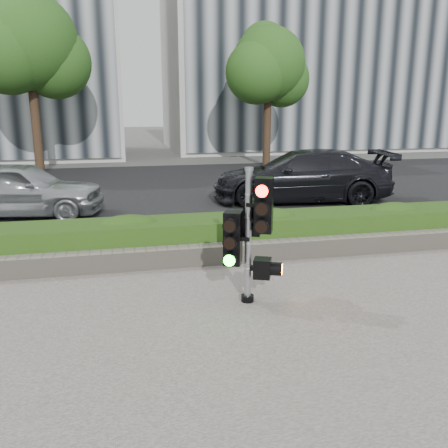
% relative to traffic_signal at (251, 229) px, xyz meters
% --- Properties ---
extents(ground, '(120.00, 120.00, 0.00)m').
position_rel_traffic_signal_xyz_m(ground, '(-0.44, -0.13, -1.11)').
color(ground, '#51514C').
rests_on(ground, ground).
extents(sidewalk, '(16.00, 11.00, 0.03)m').
position_rel_traffic_signal_xyz_m(sidewalk, '(-0.44, -2.63, -1.09)').
color(sidewalk, '#9E9389').
rests_on(sidewalk, ground).
extents(road, '(60.00, 13.00, 0.02)m').
position_rel_traffic_signal_xyz_m(road, '(-0.44, 9.87, -1.10)').
color(road, black).
rests_on(road, ground).
extents(curb, '(60.00, 0.25, 0.12)m').
position_rel_traffic_signal_xyz_m(curb, '(-0.44, 3.02, -1.05)').
color(curb, gray).
rests_on(curb, ground).
extents(stone_wall, '(12.00, 0.32, 0.34)m').
position_rel_traffic_signal_xyz_m(stone_wall, '(-0.44, 1.77, -0.91)').
color(stone_wall, gray).
rests_on(stone_wall, sidewalk).
extents(hedge, '(12.00, 1.00, 0.68)m').
position_rel_traffic_signal_xyz_m(hedge, '(-0.44, 2.42, -0.74)').
color(hedge, '#497724').
rests_on(hedge, sidewalk).
extents(building_right, '(18.00, 10.00, 12.00)m').
position_rel_traffic_signal_xyz_m(building_right, '(10.56, 24.87, 4.89)').
color(building_right, '#B7B7B2').
rests_on(building_right, ground).
extents(tree_left, '(4.61, 4.03, 7.34)m').
position_rel_traffic_signal_xyz_m(tree_left, '(-4.96, 14.43, 3.94)').
color(tree_left, black).
rests_on(tree_left, ground).
extents(tree_right, '(4.10, 3.58, 6.53)m').
position_rel_traffic_signal_xyz_m(tree_right, '(5.04, 15.42, 3.38)').
color(tree_right, black).
rests_on(tree_right, ground).
extents(traffic_signal, '(0.72, 0.61, 1.95)m').
position_rel_traffic_signal_xyz_m(traffic_signal, '(0.00, 0.00, 0.00)').
color(traffic_signal, black).
rests_on(traffic_signal, sidewalk).
extents(car_silver, '(4.37, 2.32, 1.42)m').
position_rel_traffic_signal_xyz_m(car_silver, '(-4.27, 6.51, -0.38)').
color(car_silver, '#B0B4B8').
rests_on(car_silver, road).
extents(car_dark, '(5.49, 2.94, 1.51)m').
position_rel_traffic_signal_xyz_m(car_dark, '(3.47, 6.89, -0.33)').
color(car_dark, black).
rests_on(car_dark, road).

